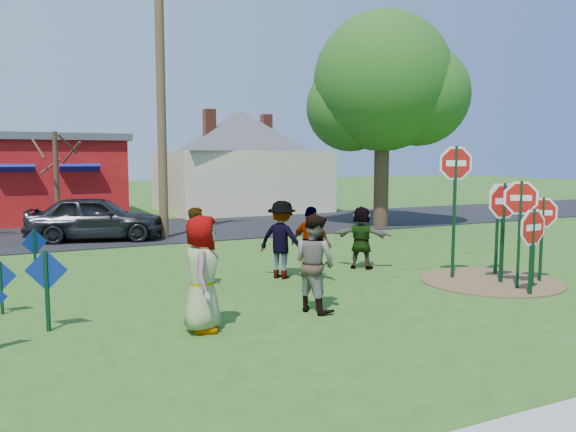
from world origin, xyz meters
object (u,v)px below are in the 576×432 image
object	(u,v)px
stop_sign_a	(532,234)
suv	(96,218)
utility_pole	(161,87)
stop_sign_b	(455,177)
stop_sign_d	(498,205)
person_a	(202,274)
person_b	(198,248)
stop_sign_c	(520,210)
leafy_tree	(386,89)

from	to	relation	value
stop_sign_a	suv	xyz separation A→B (m)	(-7.24, 11.97, -0.50)
utility_pole	stop_sign_b	bearing A→B (deg)	-64.05
stop_sign_d	person_a	xyz separation A→B (m)	(-7.86, -1.22, -0.76)
stop_sign_b	person_b	bearing A→B (deg)	-175.03
stop_sign_c	stop_sign_d	distance (m)	1.53
stop_sign_a	utility_pole	bearing A→B (deg)	108.64
stop_sign_a	person_b	size ratio (longest dim) A/B	1.09
stop_sign_b	stop_sign_c	bearing A→B (deg)	-48.42
stop_sign_a	stop_sign_c	size ratio (longest dim) A/B	0.78
stop_sign_a	leafy_tree	world-z (taller)	leafy_tree
stop_sign_b	utility_pole	distance (m)	11.02
person_a	utility_pole	distance (m)	11.87
stop_sign_b	person_b	xyz separation A→B (m)	(-5.76, 1.62, -1.51)
suv	utility_pole	world-z (taller)	utility_pole
stop_sign_a	stop_sign_d	distance (m)	2.14
stop_sign_b	stop_sign_d	bearing A→B (deg)	16.23
stop_sign_b	suv	bearing A→B (deg)	145.36
stop_sign_a	person_b	xyz separation A→B (m)	(-6.09, 3.60, -0.41)
utility_pole	person_a	bearing A→B (deg)	-100.01
stop_sign_b	utility_pole	bearing A→B (deg)	136.68
stop_sign_a	person_b	bearing A→B (deg)	144.68
utility_pole	stop_sign_c	bearing A→B (deg)	-64.69
stop_sign_c	suv	distance (m)	13.69
person_b	suv	size ratio (longest dim) A/B	0.40
person_b	suv	world-z (taller)	person_b
stop_sign_c	utility_pole	distance (m)	12.68
person_a	leafy_tree	bearing A→B (deg)	-26.96
stop_sign_a	leafy_tree	bearing A→B (deg)	65.17
stop_sign_c	leafy_tree	bearing A→B (deg)	105.75
stop_sign_c	stop_sign_a	bearing A→B (deg)	-76.52
stop_sign_d	suv	distance (m)	13.04
stop_sign_a	person_a	distance (m)	6.94
leafy_tree	stop_sign_b	bearing A→B (deg)	-115.83
person_a	leafy_tree	distance (m)	15.65
leafy_tree	person_b	bearing A→B (deg)	-144.10
leafy_tree	person_a	bearing A→B (deg)	-136.77
leafy_tree	stop_sign_c	bearing A→B (deg)	-109.98
utility_pole	leafy_tree	distance (m)	9.00
stop_sign_a	utility_pole	distance (m)	13.19
stop_sign_a	leafy_tree	size ratio (longest dim) A/B	0.23
stop_sign_d	person_b	distance (m)	7.30
stop_sign_a	suv	bearing A→B (deg)	116.42
stop_sign_b	utility_pole	world-z (taller)	utility_pole
stop_sign_d	person_a	world-z (taller)	stop_sign_d
stop_sign_c	stop_sign_b	bearing A→B (deg)	146.59
person_a	suv	xyz separation A→B (m)	(-0.33, 11.32, -0.16)
stop_sign_a	suv	world-z (taller)	stop_sign_a
stop_sign_a	stop_sign_c	bearing A→B (deg)	63.02
suv	person_b	bearing A→B (deg)	-157.15
stop_sign_d	stop_sign_c	bearing A→B (deg)	-126.56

